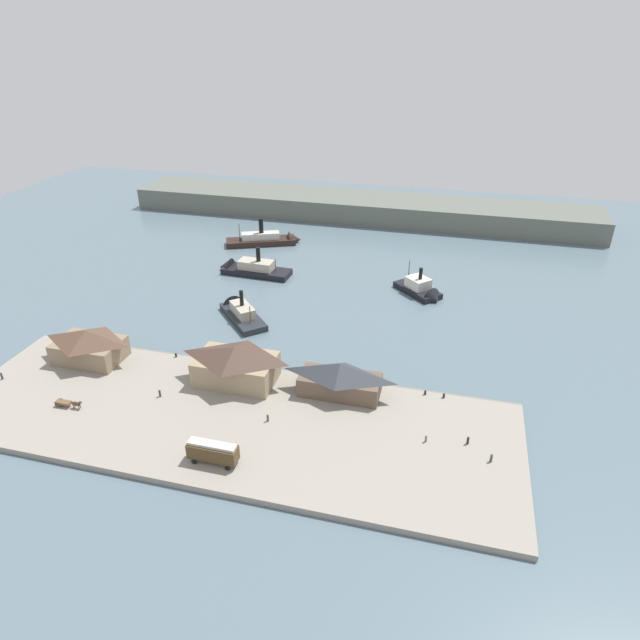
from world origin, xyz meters
TOP-DOWN VIEW (x-y plane):
  - ground_plane at (0.00, 0.00)m, footprint 320.00×320.00m
  - quay_promenade at (0.00, -22.00)m, footprint 110.00×36.00m
  - seawall_edge at (0.00, -3.60)m, footprint 110.00×0.80m
  - ferry_shed_customs_shed at (-37.39, -10.50)m, footprint 14.70×9.72m
  - ferry_shed_west_terminal at (-2.71, -10.00)m, footprint 16.67×10.48m
  - ferry_shed_central_terminal at (19.22, -9.01)m, footprint 16.61×7.44m
  - street_tram at (2.75, -33.86)m, footprint 8.74×2.74m
  - horse_cart at (-31.17, -26.80)m, footprint 5.92×1.39m
  - pedestrian_walking_east at (44.74, -18.23)m, footprint 0.43×0.43m
  - pedestrian_standing_center at (48.70, -21.86)m, footprint 0.44×0.44m
  - pedestrian_by_tram at (37.46, -19.53)m, footprint 0.38×0.38m
  - pedestrian_near_east_shed at (-50.95, -22.06)m, footprint 0.44×0.44m
  - pedestrian_walking_west at (-15.53, -19.24)m, footprint 0.44×0.44m
  - pedestrian_near_west_shed at (8.07, -21.17)m, footprint 0.42×0.42m
  - mooring_post_center_west at (36.11, -5.10)m, footprint 0.44×0.44m
  - mooring_post_center_east at (39.82, -5.25)m, footprint 0.44×0.44m
  - mooring_post_west at (-50.32, -5.31)m, footprint 0.44×0.44m
  - mooring_post_east at (-19.54, -4.83)m, footprint 0.44×0.44m
  - ferry_outer_harbor at (-22.01, 46.26)m, footprint 23.04×7.89m
  - ferry_moored_east at (30.96, 43.94)m, footprint 15.32×14.97m
  - ferry_departing_north at (-24.09, 72.20)m, footprint 26.17×15.85m
  - ferry_approaching_west at (-14.03, 19.45)m, footprint 17.63×18.26m
  - far_headland at (0.00, 110.00)m, footprint 180.00×24.00m

SIDE VIEW (x-z plane):
  - ground_plane at x=0.00m, z-range 0.00..0.00m
  - seawall_edge at x=0.00m, z-range 0.00..1.00m
  - quay_promenade at x=0.00m, z-range 0.00..1.20m
  - ferry_approaching_west at x=-14.03m, z-range -3.82..6.50m
  - ferry_outer_harbor at x=-22.01m, z-range -4.04..7.06m
  - ferry_departing_north at x=-24.09m, z-range -4.07..7.10m
  - ferry_moored_east at x=30.96m, z-range -3.68..6.72m
  - mooring_post_center_west at x=36.11m, z-range 1.20..2.10m
  - mooring_post_center_east at x=39.82m, z-range 1.20..2.10m
  - mooring_post_west at x=-50.32m, z-range 1.20..2.10m
  - mooring_post_east at x=-19.54m, z-range 1.20..2.10m
  - pedestrian_by_tram at x=37.46m, z-range 1.13..2.66m
  - pedestrian_near_west_shed at x=8.07m, z-range 1.13..2.81m
  - pedestrian_walking_east at x=44.74m, z-range 1.12..2.88m
  - pedestrian_walking_west at x=-15.53m, z-range 1.12..2.90m
  - pedestrian_near_east_shed at x=-50.95m, z-range 1.12..2.90m
  - pedestrian_standing_center at x=48.70m, z-range 1.12..2.90m
  - horse_cart at x=-31.17m, z-range 1.19..3.06m
  - street_tram at x=2.75m, z-range 1.56..5.64m
  - far_headland at x=0.00m, z-range 0.00..8.00m
  - ferry_shed_central_terminal at x=19.22m, z-range 1.26..8.38m
  - ferry_shed_customs_shed at x=-37.39m, z-range 1.26..8.69m
  - ferry_shed_west_terminal at x=-2.71m, z-range 1.26..9.37m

